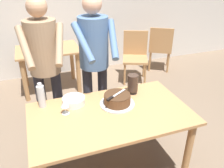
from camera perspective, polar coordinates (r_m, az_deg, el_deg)
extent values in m
cube|color=silver|center=(4.53, -12.86, 19.04)|extent=(10.00, 0.12, 2.70)
cube|color=tan|center=(2.17, -0.34, -7.39)|extent=(1.48, 0.86, 0.03)
cylinder|color=tan|center=(2.44, 18.18, -15.71)|extent=(0.07, 0.07, 0.72)
cylinder|color=tan|center=(2.60, -17.41, -12.48)|extent=(0.07, 0.07, 0.72)
cylinder|color=tan|center=(2.88, 9.93, -7.00)|extent=(0.07, 0.07, 0.72)
cylinder|color=silver|center=(2.28, 1.28, -4.86)|extent=(0.34, 0.34, 0.01)
cylinder|color=brown|center=(2.25, 1.30, -3.77)|extent=(0.26, 0.26, 0.09)
cylinder|color=#432A18|center=(2.23, 1.31, -2.69)|extent=(0.25, 0.25, 0.01)
cube|color=silver|center=(2.24, 1.63, -2.27)|extent=(0.18, 0.12, 0.00)
cube|color=black|center=(2.15, -0.48, -3.62)|extent=(0.08, 0.06, 0.02)
cylinder|color=white|center=(2.31, -9.34, -4.73)|extent=(0.22, 0.22, 0.01)
cylinder|color=white|center=(2.31, -9.35, -4.52)|extent=(0.22, 0.22, 0.01)
cylinder|color=white|center=(2.30, -9.37, -4.31)|extent=(0.22, 0.22, 0.01)
cylinder|color=white|center=(2.30, -9.39, -4.10)|extent=(0.22, 0.22, 0.01)
cylinder|color=white|center=(2.29, -9.41, -3.89)|extent=(0.22, 0.22, 0.01)
cylinder|color=white|center=(2.29, -9.43, -3.68)|extent=(0.22, 0.22, 0.01)
cylinder|color=white|center=(2.28, -9.45, -3.46)|extent=(0.22, 0.22, 0.01)
cylinder|color=silver|center=(2.19, -11.32, -7.05)|extent=(0.07, 0.07, 0.00)
cylinder|color=silver|center=(2.17, -11.41, -6.25)|extent=(0.01, 0.01, 0.07)
cone|color=silver|center=(2.13, -11.59, -4.69)|extent=(0.08, 0.08, 0.07)
cylinder|color=silver|center=(2.29, -17.00, -2.93)|extent=(0.07, 0.07, 0.22)
cylinder|color=silver|center=(2.24, -17.43, -0.17)|extent=(0.04, 0.04, 0.03)
cylinder|color=black|center=(2.47, 5.04, -1.89)|extent=(0.10, 0.10, 0.03)
cylinder|color=#3F2D23|center=(2.42, 5.14, 0.27)|extent=(0.11, 0.11, 0.18)
cylinder|color=#2D2D38|center=(2.86, -2.27, -4.13)|extent=(0.11, 0.11, 0.95)
cylinder|color=#2D2D38|center=(2.82, -5.77, -4.76)|extent=(0.11, 0.11, 0.95)
cylinder|color=#4C6B93|center=(2.52, -4.57, 10.14)|extent=(0.32, 0.32, 0.55)
sphere|color=#DEA684|center=(2.43, -4.93, 19.05)|extent=(0.20, 0.20, 0.20)
cylinder|color=#4C6B93|center=(2.38, 0.26, 10.97)|extent=(0.16, 0.42, 0.34)
cylinder|color=#4C6B93|center=(2.30, -7.18, 10.13)|extent=(0.16, 0.42, 0.34)
cylinder|color=#2D2D38|center=(2.80, -12.84, -5.69)|extent=(0.11, 0.11, 0.95)
cylinder|color=#2D2D38|center=(2.80, -16.51, -6.21)|extent=(0.11, 0.11, 0.95)
cylinder|color=#997A5B|center=(2.47, -16.74, 8.70)|extent=(0.32, 0.32, 0.55)
sphere|color=tan|center=(2.38, -18.08, 17.69)|extent=(0.20, 0.20, 0.20)
cylinder|color=#997A5B|center=(2.28, -12.83, 9.56)|extent=(0.17, 0.42, 0.34)
cylinder|color=#997A5B|center=(2.28, -20.69, 8.45)|extent=(0.14, 0.42, 0.34)
cube|color=tan|center=(3.96, -15.55, 8.18)|extent=(1.00, 0.70, 0.03)
cylinder|color=tan|center=(3.84, -20.70, 0.73)|extent=(0.07, 0.07, 0.71)
cylinder|color=tan|center=(3.89, -8.25, 2.69)|extent=(0.07, 0.07, 0.71)
cylinder|color=tan|center=(4.35, -20.86, 3.81)|extent=(0.07, 0.07, 0.71)
cylinder|color=tan|center=(4.39, -9.81, 5.53)|extent=(0.07, 0.07, 0.71)
cube|color=tan|center=(4.24, 5.71, 6.07)|extent=(0.58, 0.58, 0.04)
cylinder|color=tan|center=(4.17, 8.14, 2.19)|extent=(0.04, 0.04, 0.41)
cylinder|color=tan|center=(4.16, 3.14, 2.34)|extent=(0.04, 0.04, 0.41)
cylinder|color=tan|center=(4.50, 7.82, 4.18)|extent=(0.04, 0.04, 0.41)
cylinder|color=tan|center=(4.49, 3.18, 4.32)|extent=(0.04, 0.04, 0.41)
cube|color=tan|center=(4.35, 5.78, 10.07)|extent=(0.42, 0.20, 0.45)
cube|color=tan|center=(4.87, 11.76, 8.51)|extent=(0.60, 0.60, 0.04)
cylinder|color=tan|center=(5.11, 9.52, 6.97)|extent=(0.04, 0.04, 0.41)
cylinder|color=tan|center=(5.12, 13.61, 6.58)|extent=(0.04, 0.04, 0.41)
cylinder|color=tan|center=(4.77, 9.28, 5.47)|extent=(0.04, 0.04, 0.41)
cylinder|color=tan|center=(4.78, 13.64, 5.05)|extent=(0.04, 0.04, 0.41)
cube|color=tan|center=(4.60, 12.01, 10.58)|extent=(0.39, 0.26, 0.45)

